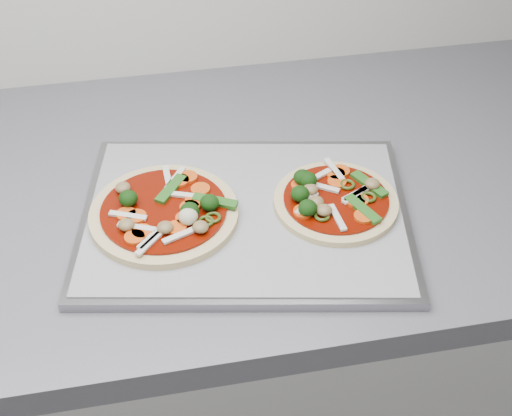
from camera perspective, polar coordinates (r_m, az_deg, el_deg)
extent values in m
cube|color=#B1B1AF|center=(1.41, 13.93, -10.98)|extent=(3.60, 0.60, 0.86)
cube|color=#5C5C63|center=(1.10, 17.69, 3.62)|extent=(3.60, 0.60, 0.04)
cube|color=gray|center=(0.91, -0.85, -0.69)|extent=(0.46, 0.38, 0.01)
cube|color=#9C9BA1|center=(0.91, -0.86, -0.32)|extent=(0.44, 0.36, 0.00)
cylinder|color=#D8C581|center=(0.90, -7.36, -0.46)|extent=(0.21, 0.21, 0.01)
cylinder|color=#6E0D00|center=(0.90, -7.40, -0.14)|extent=(0.18, 0.18, 0.00)
torus|color=#304411|center=(0.87, -3.46, -0.76)|extent=(0.03, 0.03, 0.00)
cylinder|color=#FF4F1A|center=(0.92, -4.47, 1.51)|extent=(0.03, 0.03, 0.00)
cylinder|color=#FF4F1A|center=(0.89, -10.35, -0.50)|extent=(0.03, 0.03, 0.00)
ellipsoid|color=brown|center=(0.93, -10.60, 1.61)|extent=(0.02, 0.02, 0.01)
cube|color=silver|center=(0.85, -8.48, -2.75)|extent=(0.04, 0.04, 0.00)
cube|color=silver|center=(0.89, -10.22, -0.61)|extent=(0.05, 0.03, 0.00)
ellipsoid|color=brown|center=(0.86, -7.29, -1.55)|extent=(0.03, 0.03, 0.01)
ellipsoid|color=beige|center=(0.87, -5.45, -0.69)|extent=(0.02, 0.02, 0.02)
torus|color=#304411|center=(0.87, -4.03, -1.07)|extent=(0.03, 0.03, 0.00)
cylinder|color=#FF4F1A|center=(0.87, -6.38, -1.59)|extent=(0.03, 0.03, 0.00)
cube|color=silver|center=(0.94, -6.47, 2.38)|extent=(0.03, 0.04, 0.00)
cylinder|color=#FF4F1A|center=(0.89, -5.34, 0.05)|extent=(0.03, 0.03, 0.00)
cube|color=#2D681B|center=(0.92, -6.83, 1.54)|extent=(0.05, 0.06, 0.00)
cylinder|color=#FF4F1A|center=(0.89, -9.54, -0.68)|extent=(0.03, 0.03, 0.00)
cylinder|color=#FF4F1A|center=(0.87, -9.10, -1.88)|extent=(0.03, 0.03, 0.00)
cube|color=#2D681B|center=(0.90, -3.31, 0.56)|extent=(0.06, 0.04, 0.00)
ellipsoid|color=#103A0B|center=(0.88, -3.75, 0.44)|extent=(0.03, 0.03, 0.02)
cylinder|color=#FF4F1A|center=(0.88, -5.66, -0.81)|extent=(0.04, 0.04, 0.00)
cube|color=silver|center=(0.86, -8.32, -2.30)|extent=(0.04, 0.04, 0.00)
ellipsoid|color=brown|center=(0.87, -10.33, -1.32)|extent=(0.03, 0.03, 0.01)
cube|color=silver|center=(0.94, -7.09, 2.43)|extent=(0.01, 0.05, 0.00)
cube|color=silver|center=(0.86, -6.02, -2.15)|extent=(0.05, 0.03, 0.00)
cylinder|color=#FF4F1A|center=(0.93, -6.12, 2.20)|extent=(0.03, 0.03, 0.00)
cylinder|color=#FF4F1A|center=(0.94, -5.47, 2.48)|extent=(0.04, 0.04, 0.00)
ellipsoid|color=#103A0B|center=(0.87, -5.32, -0.22)|extent=(0.03, 0.03, 0.02)
ellipsoid|color=#103A0B|center=(0.90, -10.19, 0.78)|extent=(0.03, 0.03, 0.02)
cylinder|color=#FF4F1A|center=(0.86, -9.69, -2.32)|extent=(0.03, 0.03, 0.00)
cube|color=silver|center=(0.91, -5.88, 1.04)|extent=(0.05, 0.02, 0.00)
cube|color=silver|center=(0.87, -9.52, -1.53)|extent=(0.05, 0.03, 0.00)
cylinder|color=#FF4F1A|center=(0.90, -4.94, 0.56)|extent=(0.03, 0.03, 0.00)
ellipsoid|color=brown|center=(0.86, -4.47, -1.52)|extent=(0.03, 0.03, 0.01)
cylinder|color=#D8C581|center=(0.92, 6.40, 0.48)|extent=(0.17, 0.17, 0.01)
cylinder|color=#6E0D00|center=(0.91, 6.43, 0.75)|extent=(0.14, 0.14, 0.00)
cylinder|color=#FF4F1A|center=(0.91, 7.96, 0.57)|extent=(0.03, 0.03, 0.00)
cube|color=silver|center=(0.92, 8.03, 1.08)|extent=(0.04, 0.03, 0.00)
cylinder|color=#FF4F1A|center=(0.89, 3.80, -0.29)|extent=(0.03, 0.03, 0.00)
torus|color=#304411|center=(0.93, 7.32, 1.87)|extent=(0.03, 0.03, 0.00)
cube|color=silver|center=(0.94, 4.85, 2.47)|extent=(0.05, 0.03, 0.00)
ellipsoid|color=brown|center=(0.93, 9.30, 1.92)|extent=(0.03, 0.03, 0.01)
torus|color=#304411|center=(0.92, 9.00, 0.86)|extent=(0.02, 0.02, 0.00)
cube|color=silver|center=(0.90, 4.07, 0.36)|extent=(0.04, 0.04, 0.00)
cylinder|color=#FF4F1A|center=(0.95, 6.40, 2.71)|extent=(0.03, 0.03, 0.00)
cube|color=silver|center=(0.95, 6.27, 3.09)|extent=(0.02, 0.05, 0.00)
ellipsoid|color=#103A0B|center=(0.88, 4.16, 0.01)|extent=(0.02, 0.02, 0.02)
cube|color=#2D681B|center=(0.94, 9.05, 1.89)|extent=(0.04, 0.06, 0.00)
torus|color=#304411|center=(0.90, 4.87, 0.31)|extent=(0.03, 0.03, 0.00)
ellipsoid|color=brown|center=(0.88, 5.48, -0.18)|extent=(0.02, 0.02, 0.01)
ellipsoid|color=brown|center=(0.89, 4.83, 0.48)|extent=(0.03, 0.03, 0.01)
ellipsoid|color=#103A0B|center=(0.93, 3.75, 2.46)|extent=(0.03, 0.03, 0.02)
cube|color=#2D681B|center=(0.90, 8.51, -0.08)|extent=(0.04, 0.06, 0.00)
cylinder|color=#FF4F1A|center=(0.95, 6.77, 2.95)|extent=(0.03, 0.03, 0.00)
cylinder|color=#FF4F1A|center=(0.89, 8.62, -0.67)|extent=(0.03, 0.03, 0.00)
cylinder|color=#FF4F1A|center=(0.93, 3.58, 1.80)|extent=(0.03, 0.03, 0.00)
cube|color=silver|center=(0.88, 6.52, -0.76)|extent=(0.01, 0.05, 0.00)
ellipsoid|color=brown|center=(0.91, 3.48, 1.31)|extent=(0.02, 0.02, 0.01)
ellipsoid|color=#103A0B|center=(0.90, 3.54, 1.15)|extent=(0.03, 0.03, 0.02)
torus|color=#304411|center=(0.88, 5.30, -0.62)|extent=(0.02, 0.02, 0.00)
cube|color=silver|center=(0.92, 5.26, 1.71)|extent=(0.04, 0.03, 0.00)
cube|color=silver|center=(0.92, 8.11, 1.19)|extent=(0.05, 0.03, 0.00)
cylinder|color=#FF4F1A|center=(0.91, 8.23, 0.62)|extent=(0.03, 0.03, 0.00)
cylinder|color=#FF4F1A|center=(0.94, 6.49, 2.09)|extent=(0.03, 0.03, 0.00)
ellipsoid|color=#103A0B|center=(0.92, 4.18, 2.27)|extent=(0.03, 0.03, 0.02)
ellipsoid|color=brown|center=(0.91, 4.38, 1.49)|extent=(0.03, 0.03, 0.01)
cube|color=silver|center=(0.92, 4.03, 1.55)|extent=(0.04, 0.04, 0.00)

